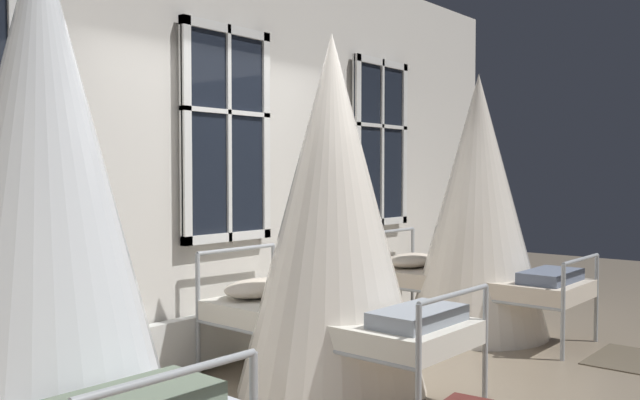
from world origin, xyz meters
TOP-DOWN VIEW (x-y plane):
  - ground at (0.00, 0.00)m, footprint 17.31×17.31m
  - back_wall_with_windows at (0.00, 1.43)m, footprint 8.63×0.10m
  - window_bank at (0.00, 1.31)m, footprint 5.15×0.10m
  - cot_first at (-2.09, 0.28)m, footprint 1.32×1.99m
  - cot_second at (0.01, 0.27)m, footprint 1.32×1.98m
  - cot_third at (2.16, 0.25)m, footprint 1.32×1.97m
  - rug_third at (2.12, -1.13)m, footprint 0.80×0.56m

SIDE VIEW (x-z plane):
  - ground at x=0.00m, z-range 0.00..0.00m
  - rug_third at x=2.12m, z-range 0.00..0.01m
  - window_bank at x=0.00m, z-range -0.30..2.30m
  - cot_third at x=2.16m, z-range -0.05..2.38m
  - cot_second at x=0.01m, z-range -0.05..2.42m
  - cot_first at x=-2.09m, z-range -0.05..2.59m
  - back_wall_with_windows at x=0.00m, z-range 0.00..3.46m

